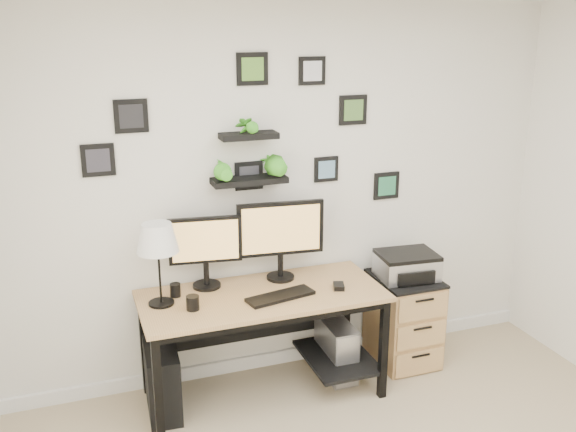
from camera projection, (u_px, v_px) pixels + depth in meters
name	position (u px, v px, depth m)	size (l,w,h in m)	color
room	(288.00, 355.00, 4.83)	(4.00, 4.00, 4.00)	tan
desk	(266.00, 308.00, 4.28)	(1.60, 0.70, 0.75)	tan
monitor_left	(205.00, 247.00, 4.22)	(0.48, 0.21, 0.49)	black
monitor_right	(281.00, 234.00, 4.34)	(0.60, 0.21, 0.55)	black
keyboard	(280.00, 296.00, 4.14)	(0.45, 0.14, 0.02)	black
mouse	(339.00, 286.00, 4.28)	(0.07, 0.11, 0.03)	black
table_lamp	(157.00, 240.00, 3.92)	(0.26, 0.26, 0.53)	black
mug	(193.00, 303.00, 3.96)	(0.08, 0.08, 0.09)	black
pen_cup	(175.00, 290.00, 4.15)	(0.07, 0.07, 0.09)	black
pc_tower_black	(162.00, 380.00, 4.17)	(0.20, 0.46, 0.46)	black
pc_tower_grey	(336.00, 349.00, 4.61)	(0.19, 0.42, 0.41)	gray
file_cabinet	(404.00, 319.00, 4.77)	(0.43, 0.53, 0.67)	tan
printer	(407.00, 265.00, 4.64)	(0.44, 0.37, 0.19)	silver
wall_decor	(254.00, 147.00, 4.21)	(2.22, 0.18, 1.07)	black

